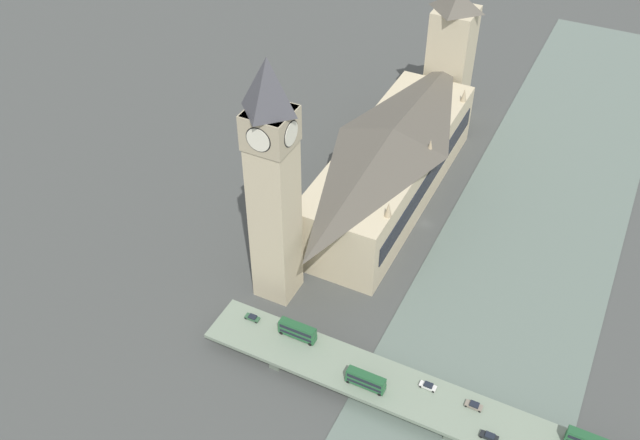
{
  "coord_description": "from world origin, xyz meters",
  "views": [
    {
      "loc": [
        -49.12,
        179.66,
        158.92
      ],
      "look_at": [
        22.27,
        36.1,
        20.89
      ],
      "focal_mm": 40.0,
      "sensor_mm": 36.0,
      "label": 1
    }
  ],
  "objects_px": {
    "double_decker_bus_rear": "(366,380)",
    "car_northbound_lead": "(489,436)",
    "car_southbound_mid": "(474,405)",
    "clock_tower": "(273,179)",
    "car_northbound_mid": "(428,386)",
    "car_northbound_tail": "(252,318)",
    "double_decker_bus_mid": "(298,330)",
    "road_bridge": "(458,414)",
    "victoria_tower": "(450,57)",
    "parliament_hall": "(391,164)"
  },
  "relations": [
    {
      "from": "double_decker_bus_rear",
      "to": "car_northbound_lead",
      "type": "distance_m",
      "value": 33.39
    },
    {
      "from": "double_decker_bus_rear",
      "to": "car_southbound_mid",
      "type": "xyz_separation_m",
      "value": [
        -27.29,
        -6.32,
        -1.85
      ]
    },
    {
      "from": "clock_tower",
      "to": "car_northbound_mid",
      "type": "distance_m",
      "value": 68.15
    },
    {
      "from": "car_northbound_tail",
      "to": "car_southbound_mid",
      "type": "bearing_deg",
      "value": 179.63
    },
    {
      "from": "car_northbound_lead",
      "to": "car_southbound_mid",
      "type": "xyz_separation_m",
      "value": [
        6.05,
        -6.96,
        0.01
      ]
    },
    {
      "from": "double_decker_bus_mid",
      "to": "car_northbound_tail",
      "type": "height_order",
      "value": "double_decker_bus_mid"
    },
    {
      "from": "road_bridge",
      "to": "double_decker_bus_rear",
      "type": "height_order",
      "value": "double_decker_bus_rear"
    },
    {
      "from": "victoria_tower",
      "to": "parliament_hall",
      "type": "bearing_deg",
      "value": 90.06
    },
    {
      "from": "clock_tower",
      "to": "car_northbound_lead",
      "type": "bearing_deg",
      "value": 161.03
    },
    {
      "from": "road_bridge",
      "to": "car_northbound_lead",
      "type": "height_order",
      "value": "car_northbound_lead"
    },
    {
      "from": "parliament_hall",
      "to": "car_northbound_lead",
      "type": "distance_m",
      "value": 101.97
    },
    {
      "from": "road_bridge",
      "to": "car_southbound_mid",
      "type": "height_order",
      "value": "car_southbound_mid"
    },
    {
      "from": "road_bridge",
      "to": "double_decker_bus_mid",
      "type": "bearing_deg",
      "value": -4.14
    },
    {
      "from": "victoria_tower",
      "to": "double_decker_bus_mid",
      "type": "height_order",
      "value": "victoria_tower"
    },
    {
      "from": "road_bridge",
      "to": "double_decker_bus_mid",
      "type": "xyz_separation_m",
      "value": [
        47.9,
        -3.46,
        3.64
      ]
    },
    {
      "from": "car_southbound_mid",
      "to": "double_decker_bus_mid",
      "type": "bearing_deg",
      "value": -0.46
    },
    {
      "from": "clock_tower",
      "to": "double_decker_bus_rear",
      "type": "xyz_separation_m",
      "value": [
        -39.59,
        24.44,
        -35.23
      ]
    },
    {
      "from": "car_northbound_mid",
      "to": "car_southbound_mid",
      "type": "distance_m",
      "value": 12.5
    },
    {
      "from": "double_decker_bus_mid",
      "to": "double_decker_bus_rear",
      "type": "xyz_separation_m",
      "value": [
        -23.58,
        6.73,
        -0.18
      ]
    },
    {
      "from": "victoria_tower",
      "to": "double_decker_bus_rear",
      "type": "xyz_separation_m",
      "value": [
        -26.64,
        140.45,
        -19.55
      ]
    },
    {
      "from": "victoria_tower",
      "to": "car_northbound_tail",
      "type": "distance_m",
      "value": 135.91
    },
    {
      "from": "double_decker_bus_rear",
      "to": "car_southbound_mid",
      "type": "bearing_deg",
      "value": -166.95
    },
    {
      "from": "double_decker_bus_mid",
      "to": "double_decker_bus_rear",
      "type": "distance_m",
      "value": 24.52
    },
    {
      "from": "road_bridge",
      "to": "car_southbound_mid",
      "type": "relative_size",
      "value": 32.18
    },
    {
      "from": "double_decker_bus_rear",
      "to": "car_southbound_mid",
      "type": "relative_size",
      "value": 2.39
    },
    {
      "from": "victoria_tower",
      "to": "car_southbound_mid",
      "type": "bearing_deg",
      "value": 111.9
    },
    {
      "from": "car_northbound_tail",
      "to": "victoria_tower",
      "type": "bearing_deg",
      "value": -94.95
    },
    {
      "from": "double_decker_bus_rear",
      "to": "car_northbound_mid",
      "type": "distance_m",
      "value": 16.36
    },
    {
      "from": "victoria_tower",
      "to": "double_decker_bus_mid",
      "type": "bearing_deg",
      "value": 91.31
    },
    {
      "from": "car_southbound_mid",
      "to": "car_northbound_mid",
      "type": "bearing_deg",
      "value": -1.94
    },
    {
      "from": "double_decker_bus_rear",
      "to": "clock_tower",
      "type": "bearing_deg",
      "value": -31.68
    },
    {
      "from": "parliament_hall",
      "to": "double_decker_bus_mid",
      "type": "bearing_deg",
      "value": 92.3
    },
    {
      "from": "car_northbound_tail",
      "to": "car_southbound_mid",
      "type": "relative_size",
      "value": 0.97
    },
    {
      "from": "parliament_hall",
      "to": "car_northbound_mid",
      "type": "bearing_deg",
      "value": 119.0
    },
    {
      "from": "double_decker_bus_rear",
      "to": "car_northbound_tail",
      "type": "height_order",
      "value": "double_decker_bus_rear"
    },
    {
      "from": "double_decker_bus_rear",
      "to": "double_decker_bus_mid",
      "type": "bearing_deg",
      "value": -15.93
    },
    {
      "from": "victoria_tower",
      "to": "car_northbound_tail",
      "type": "relative_size",
      "value": 13.22
    },
    {
      "from": "car_northbound_mid",
      "to": "car_northbound_lead",
      "type": "bearing_deg",
      "value": 158.29
    },
    {
      "from": "double_decker_bus_mid",
      "to": "double_decker_bus_rear",
      "type": "bearing_deg",
      "value": 164.07
    },
    {
      "from": "car_northbound_tail",
      "to": "car_southbound_mid",
      "type": "xyz_separation_m",
      "value": [
        -65.51,
        0.42,
        0.04
      ]
    },
    {
      "from": "double_decker_bus_mid",
      "to": "clock_tower",
      "type": "bearing_deg",
      "value": -47.88
    },
    {
      "from": "car_northbound_lead",
      "to": "victoria_tower",
      "type": "bearing_deg",
      "value": -66.97
    },
    {
      "from": "car_northbound_mid",
      "to": "clock_tower",
      "type": "bearing_deg",
      "value": -18.02
    },
    {
      "from": "clock_tower",
      "to": "double_decker_bus_rear",
      "type": "distance_m",
      "value": 58.36
    },
    {
      "from": "car_northbound_mid",
      "to": "parliament_hall",
      "type": "bearing_deg",
      "value": -61.0
    },
    {
      "from": "car_northbound_lead",
      "to": "car_southbound_mid",
      "type": "height_order",
      "value": "car_southbound_mid"
    },
    {
      "from": "parliament_hall",
      "to": "clock_tower",
      "type": "height_order",
      "value": "clock_tower"
    },
    {
      "from": "car_northbound_mid",
      "to": "car_southbound_mid",
      "type": "relative_size",
      "value": 1.01
    },
    {
      "from": "victoria_tower",
      "to": "car_northbound_mid",
      "type": "relative_size",
      "value": 12.77
    },
    {
      "from": "parliament_hall",
      "to": "victoria_tower",
      "type": "height_order",
      "value": "victoria_tower"
    }
  ]
}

